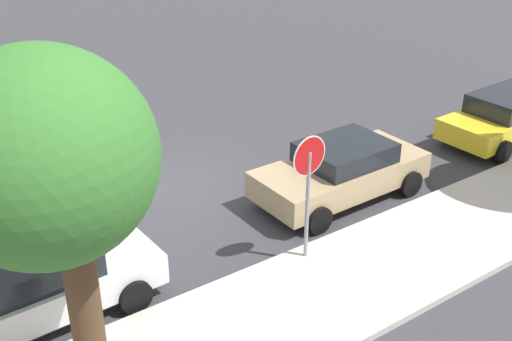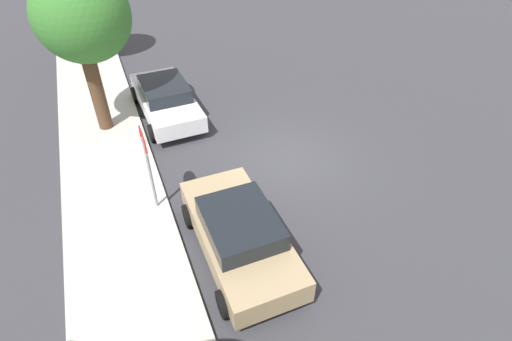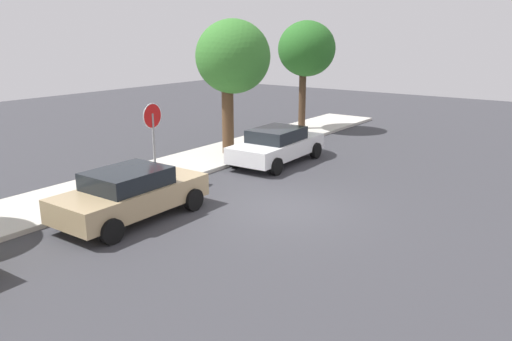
{
  "view_description": "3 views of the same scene",
  "coord_description": "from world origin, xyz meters",
  "views": [
    {
      "loc": [
        6.33,
        12.75,
        7.55
      ],
      "look_at": [
        -1.08,
        2.2,
        1.06
      ],
      "focal_mm": 45.0,
      "sensor_mm": 36.0,
      "label": 1
    },
    {
      "loc": [
        -9.41,
        4.93,
        7.95
      ],
      "look_at": [
        -1.44,
        1.69,
        1.1
      ],
      "focal_mm": 28.0,
      "sensor_mm": 36.0,
      "label": 2
    },
    {
      "loc": [
        -11.51,
        -7.51,
        4.89
      ],
      "look_at": [
        -0.07,
        0.84,
        1.01
      ],
      "focal_mm": 35.0,
      "sensor_mm": 36.0,
      "label": 3
    }
  ],
  "objects": [
    {
      "name": "street_tree_mid_block",
      "position": [
        4.31,
        5.17,
        3.97
      ],
      "size": [
        2.98,
        2.98,
        5.49
      ],
      "color": "#513823",
      "rests_on": "ground_plane"
    },
    {
      "name": "stop_sign",
      "position": [
        -0.74,
        4.43,
        1.93
      ],
      "size": [
        0.81,
        0.08,
        2.78
      ],
      "color": "gray",
      "rests_on": "ground_plane"
    },
    {
      "name": "sidewalk_curb",
      "position": [
        0.0,
        5.52,
        0.07
      ],
      "size": [
        32.0,
        2.84,
        0.14
      ],
      "primitive_type": "cube",
      "color": "beige",
      "rests_on": "ground_plane"
    },
    {
      "name": "parked_car_yellow",
      "position": [
        -9.46,
        2.94,
        0.74
      ],
      "size": [
        4.64,
        2.08,
        1.41
      ],
      "color": "yellow",
      "rests_on": "ground_plane"
    },
    {
      "name": "ground_plane",
      "position": [
        0.0,
        0.0,
        0.0
      ],
      "size": [
        60.0,
        60.0,
        0.0
      ],
      "primitive_type": "plane",
      "color": "#38383D"
    },
    {
      "name": "parked_car_tan",
      "position": [
        -3.13,
        2.81,
        0.73
      ],
      "size": [
        4.29,
        2.09,
        1.41
      ],
      "color": "tan",
      "rests_on": "ground_plane"
    },
    {
      "name": "parked_car_white",
      "position": [
        4.32,
        3.02,
        0.72
      ],
      "size": [
        4.57,
        2.15,
        1.38
      ],
      "color": "white",
      "rests_on": "ground_plane"
    }
  ]
}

